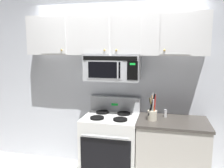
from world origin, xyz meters
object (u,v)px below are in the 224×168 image
stove_range (111,145)px  utensil_crock_cream (152,113)px  salt_shaker (165,113)px  over_range_microwave (113,68)px

stove_range → utensil_crock_cream: 0.78m
utensil_crock_cream → salt_shaker: (0.17, 0.18, -0.04)m
salt_shaker → over_range_microwave: bearing=-178.5°
over_range_microwave → utensil_crock_cream: 0.83m
over_range_microwave → utensil_crock_cream: bearing=-15.4°
stove_range → over_range_microwave: bearing=90.1°
utensil_crock_cream → over_range_microwave: bearing=164.6°
stove_range → utensil_crock_cream: size_ratio=3.04×
stove_range → over_range_microwave: size_ratio=1.47×
utensil_crock_cream → stove_range: bearing=175.8°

